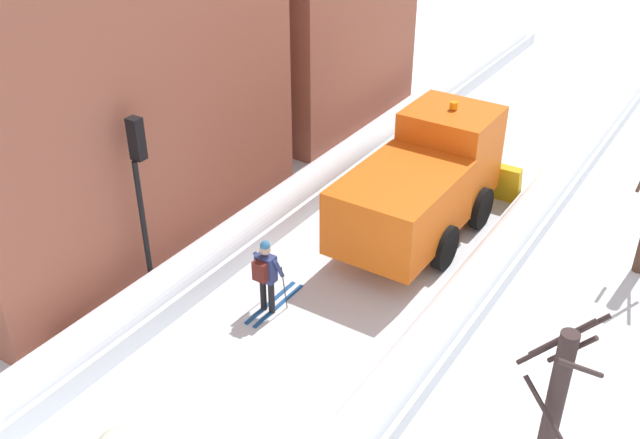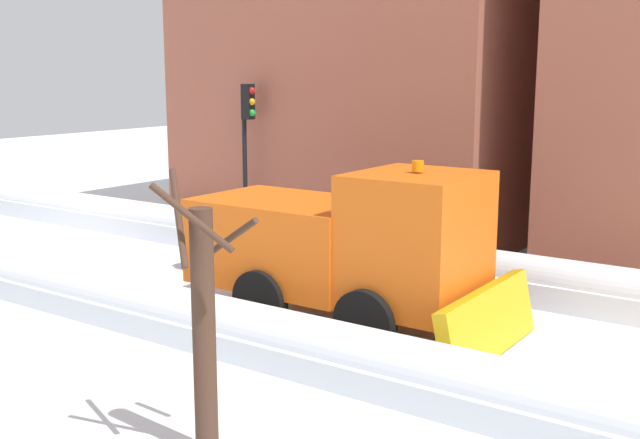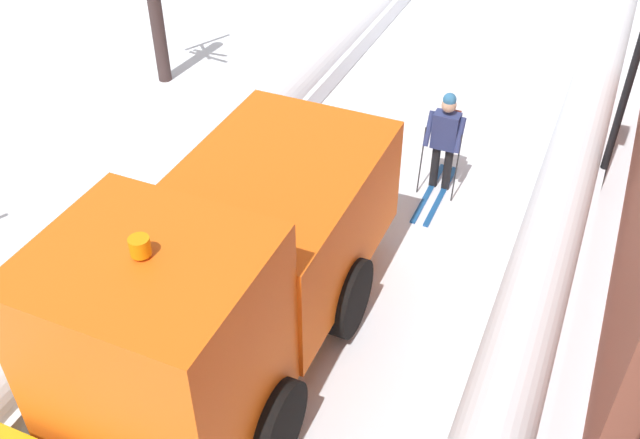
# 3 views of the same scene
# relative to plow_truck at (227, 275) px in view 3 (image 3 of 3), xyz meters

# --- Properties ---
(ground_plane) EXTENTS (80.00, 80.00, 0.00)m
(ground_plane) POSITION_rel_plow_truck_xyz_m (-0.58, -0.95, -1.48)
(ground_plane) COLOR white
(snowbank_left) EXTENTS (1.10, 36.00, 0.95)m
(snowbank_left) POSITION_rel_plow_truck_xyz_m (-3.37, -0.95, -1.08)
(snowbank_left) COLOR white
(snowbank_left) RESTS_ON ground
(snowbank_right) EXTENTS (1.10, 36.00, 0.90)m
(snowbank_right) POSITION_rel_plow_truck_xyz_m (2.20, -0.95, -1.14)
(snowbank_right) COLOR white
(snowbank_right) RESTS_ON ground
(plow_truck) EXTENTS (3.20, 5.98, 3.12)m
(plow_truck) POSITION_rel_plow_truck_xyz_m (0.00, 0.00, 0.00)
(plow_truck) COLOR orange
(plow_truck) RESTS_ON ground
(skier) EXTENTS (0.62, 1.80, 1.81)m
(skier) POSITION_rel_plow_truck_xyz_m (-1.36, -4.77, -0.48)
(skier) COLOR black
(skier) RESTS_ON ground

